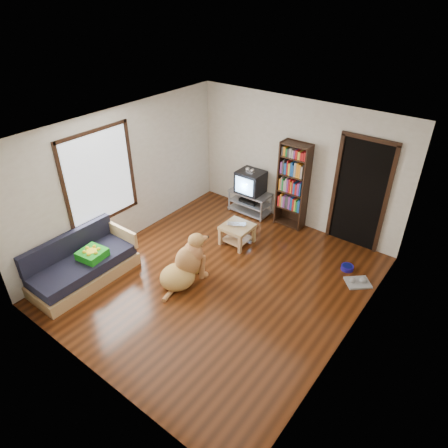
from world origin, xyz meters
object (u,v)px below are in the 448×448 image
Objects in this scene: dog_bowl at (347,268)px; sofa at (83,266)px; coffee_table at (237,231)px; grey_rag at (358,283)px; laptop at (236,226)px; crt_tv at (251,181)px; green_cushion at (92,254)px; bookshelf at (293,181)px; dog at (185,266)px; tv_stand at (250,201)px.

sofa is (-3.52, -3.00, 0.22)m from dog_bowl.
grey_rag is at bearing 6.59° from coffee_table.
dog_bowl is at bearing 40.48° from sofa.
laptop is at bearing 59.20° from sofa.
green_cushion is at bearing -103.62° from crt_tv.
bookshelf reaches higher than dog_bowl.
crt_tv reaches higher than grey_rag.
bookshelf is at bearing 55.86° from green_cushion.
dog_bowl is at bearing -24.33° from bookshelf.
sofa is at bearing -117.32° from bookshelf.
dog is at bearing -79.96° from crt_tv.
sofa is 1.62× the size of dog.
tv_stand is (-0.49, 1.18, -0.14)m from laptop.
crt_tv is (-2.55, 0.65, 0.70)m from dog_bowl.
crt_tv is at bearing 162.46° from grey_rag.
laptop is at bearing -172.69° from grey_rag.
laptop reaches higher than grey_rag.
coffee_table is at bearing 89.31° from dog.
green_cushion reaches higher than grey_rag.
coffee_table is (-0.00, 0.03, -0.13)m from laptop.
green_cushion is 1.58m from dog.
dog is (-0.02, -1.48, 0.05)m from coffee_table.
crt_tv is 0.32× the size of sofa.
green_cushion is at bearing -150.07° from laptop.
crt_tv reaches higher than tv_stand.
crt_tv reaches higher than coffee_table.
green_cushion is at bearing -119.79° from coffee_table.
bookshelf is 4.26m from sofa.
green_cushion is 1.02× the size of grey_rag.
crt_tv is 0.52× the size of dog.
coffee_table is (-2.36, -0.27, 0.27)m from grey_rag.
sofa reaches higher than tv_stand.
bookshelf is 2.84m from dog.
green_cushion is 0.74× the size of coffee_table.
coffee_table is (0.49, -1.15, 0.01)m from tv_stand.
green_cushion is 0.71× the size of crt_tv.
laptop is at bearing -67.95° from crt_tv.
green_cushion is 0.30m from sofa.
green_cushion reaches higher than tv_stand.
crt_tv is 0.32× the size of bookshelf.
coffee_table is at bearing 60.04° from laptop.
dog_bowl is 0.40× the size of coffee_table.
grey_rag is 0.69× the size of crt_tv.
bookshelf reaches higher than laptop.
sofa is (-0.97, -3.63, -0.01)m from tv_stand.
laptop reaches higher than dog_bowl.
green_cushion is 1.16× the size of laptop.
dog_bowl is 0.55× the size of grey_rag.
crt_tv is 2.72m from dog.
tv_stand is 2.67m from dog.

